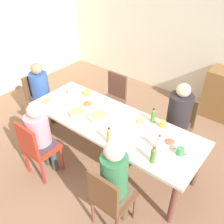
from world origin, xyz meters
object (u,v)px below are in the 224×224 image
Objects in this scene: bowl_0 at (78,113)px; bowl_1 at (100,117)px; cup_1 at (87,93)px; person_3 at (179,114)px; plate_2 at (140,122)px; chair_1 at (36,147)px; plate_1 at (47,101)px; dining_table at (112,125)px; chair_3 at (179,123)px; person_1 at (40,133)px; person_4 at (41,89)px; person_0 at (115,178)px; chair_4 at (39,96)px; bottle_1 at (109,136)px; bottle_0 at (153,116)px; chair_0 at (109,198)px; cup_2 at (71,92)px; plate_3 at (170,142)px; chair_2 at (114,96)px; bottle_3 at (153,155)px; cup_0 at (180,151)px; plate_0 at (88,104)px; bottle_2 at (159,143)px.

bowl_1 is at bearing 24.40° from bowl_0.
person_3 is at bearing 18.65° from cup_1.
plate_2 is 0.92× the size of bowl_0.
chair_1 reaches higher than plate_2.
dining_table is at bearing 12.86° from plate_1.
dining_table is 1.04m from chair_3.
chair_1 is at bearing -90.00° from person_1.
chair_1 is 0.78× the size of person_4.
person_0 is 2.36m from chair_4.
bottle_1 is (1.30, -0.11, 0.09)m from plate_1.
chair_0 is at bearing -80.66° from bottle_0.
chair_1 is 7.32× the size of cup_1.
person_3 is 0.60m from plate_2.
person_3 is at bearing 46.59° from bowl_1.
person_3 is 9.81× the size of cup_1.
person_4 is at bearing 141.27° from person_1.
chair_1 is 0.75× the size of person_3.
bowl_0 is 1.95× the size of cup_2.
plate_1 is at bearing -169.94° from bowl_1.
cup_1 is (-1.34, -0.45, 0.06)m from person_3.
plate_2 is at bearing 32.02° from bowl_1.
person_3 reaches higher than dining_table.
chair_2 is at bearing 152.99° from plate_3.
plate_3 is at bearing 29.75° from person_1.
bottle_3 is (1.42, -1.12, 0.33)m from chair_2.
chair_4 reaches higher than cup_0.
person_0 reaches higher than cup_2.
chair_1 is 1.06m from cup_2.
person_0 reaches higher than plate_0.
bowl_0 is at bearing -148.14° from bottle_0.
person_3 is at bearing 65.01° from bottle_0.
person_0 is 5.03× the size of plate_0.
chair_4 is at bearing -161.92° from person_3.
bottle_2 is at bearing -159.75° from cup_0.
bowl_0 is at bearing -10.63° from person_4.
bottle_0 is (1.05, 1.05, 0.16)m from person_1.
bottle_1 is at bearing -155.07° from cup_0.
person_1 reaches higher than bottle_2.
person_1 reaches higher than chair_4.
plate_0 and plate_2 have the same top height.
chair_1 reaches higher than plate_0.
person_3 is at bearing 90.00° from chair_0.
person_3 is at bearing 49.65° from person_1.
chair_3 is at bearing 52.92° from chair_1.
cup_0 is 0.35m from bottle_3.
chair_1 is 1.64m from chair_2.
bowl_0 reaches higher than plate_0.
dining_table is at bearing 130.36° from person_0.
cup_0 reaches higher than plate_0.
bottle_3 is at bearing -4.21° from bowl_0.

